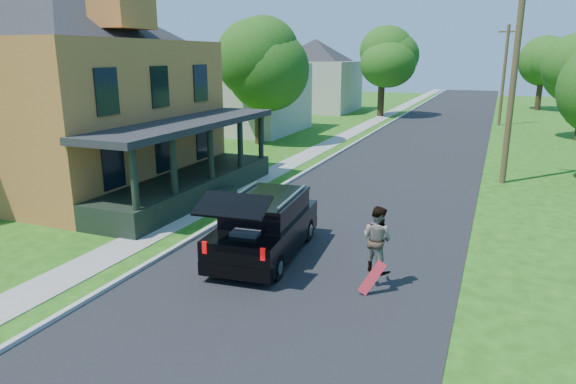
% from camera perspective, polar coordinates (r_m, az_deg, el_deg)
% --- Properties ---
extents(ground, '(140.00, 140.00, 0.00)m').
position_cam_1_polar(ground, '(13.19, 0.28, -10.16)').
color(ground, '#1B4E0F').
rests_on(ground, ground).
extents(street, '(8.00, 120.00, 0.02)m').
position_cam_1_polar(street, '(31.89, 13.94, 4.40)').
color(street, black).
rests_on(street, ground).
extents(curb, '(0.15, 120.00, 0.12)m').
position_cam_1_polar(curb, '(32.71, 6.90, 4.99)').
color(curb, '#A8A9A3').
rests_on(curb, ground).
extents(sidewalk, '(1.30, 120.00, 0.03)m').
position_cam_1_polar(sidewalk, '(33.14, 4.31, 5.19)').
color(sidewalk, gray).
rests_on(sidewalk, ground).
extents(front_walk, '(6.50, 1.20, 0.03)m').
position_cam_1_polar(front_walk, '(22.77, -16.45, 0.09)').
color(front_walk, gray).
rests_on(front_walk, ground).
extents(main_house, '(15.56, 15.56, 10.10)m').
position_cam_1_polar(main_house, '(24.30, -23.58, 12.15)').
color(main_house, '#B96A36').
rests_on(main_house, ground).
extents(neighbor_house_mid, '(12.78, 12.78, 8.30)m').
position_cam_1_polar(neighbor_house_mid, '(39.44, -4.93, 12.85)').
color(neighbor_house_mid, '#B7B5A2').
rests_on(neighbor_house_mid, ground).
extents(neighbor_house_far, '(12.78, 12.78, 8.30)m').
position_cam_1_polar(neighbor_house_far, '(54.16, 3.02, 13.44)').
color(neighbor_house_far, '#B7B5A2').
rests_on(neighbor_house_far, ground).
extents(black_suv, '(2.32, 5.14, 2.33)m').
position_cam_1_polar(black_suv, '(14.66, -2.60, -3.81)').
color(black_suv, black).
rests_on(black_suv, ground).
extents(skateboarder, '(0.99, 0.90, 1.66)m').
position_cam_1_polar(skateboarder, '(12.69, 9.88, -5.15)').
color(skateboarder, black).
rests_on(skateboarder, ground).
extents(skateboard, '(0.62, 0.34, 0.86)m').
position_cam_1_polar(skateboard, '(12.62, 9.33, -9.49)').
color(skateboard, '#AC0E1A').
rests_on(skateboard, ground).
extents(tree_left_mid, '(5.49, 5.47, 8.25)m').
position_cam_1_polar(tree_left_mid, '(33.44, -3.35, 14.83)').
color(tree_left_mid, black).
rests_on(tree_left_mid, ground).
extents(tree_left_far, '(7.52, 7.70, 9.00)m').
position_cam_1_polar(tree_left_far, '(49.75, 10.50, 14.88)').
color(tree_left_far, black).
rests_on(tree_left_far, ground).
extents(tree_right_far, '(5.13, 4.93, 8.05)m').
position_cam_1_polar(tree_right_far, '(60.49, 26.48, 13.22)').
color(tree_right_far, black).
rests_on(tree_right_far, ground).
extents(utility_pole_near, '(1.67, 0.29, 10.26)m').
position_cam_1_polar(utility_pole_near, '(24.64, 23.94, 12.97)').
color(utility_pole_near, '#4B3923').
rests_on(utility_pole_near, ground).
extents(utility_pole_far, '(1.51, 0.25, 7.97)m').
position_cam_1_polar(utility_pole_far, '(45.90, 22.87, 11.96)').
color(utility_pole_far, '#4B3923').
rests_on(utility_pole_far, ground).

